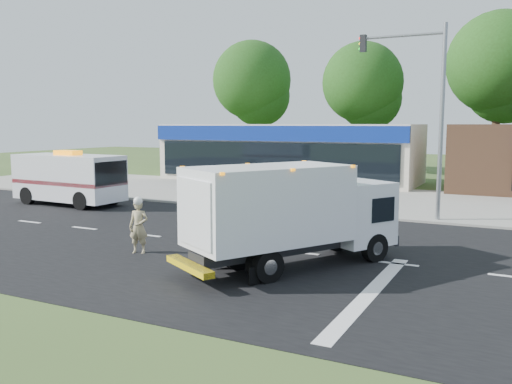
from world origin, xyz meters
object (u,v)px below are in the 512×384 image
emergency_worker (139,226)px  ambulance_van (71,178)px  traffic_signal_pole (426,102)px  ems_box_truck (290,209)px

emergency_worker → ambulance_van: bearing=129.6°
ambulance_van → traffic_signal_pole: 17.11m
ems_box_truck → ambulance_van: (-14.42, 6.11, -0.31)m
emergency_worker → ems_box_truck: bearing=-9.0°
emergency_worker → traffic_signal_pole: traffic_signal_pole is taller
traffic_signal_pole → emergency_worker: bearing=-124.8°
ambulance_van → emergency_worker: bearing=-32.3°
emergency_worker → traffic_signal_pole: (6.87, 9.87, 4.04)m
ems_box_truck → emergency_worker: size_ratio=3.73×
ambulance_van → traffic_signal_pole: size_ratio=0.73×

